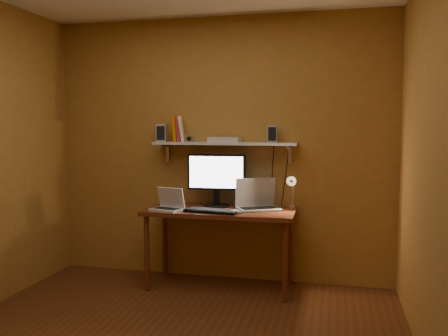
% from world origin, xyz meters
% --- Properties ---
extents(room, '(3.44, 3.24, 2.64)m').
position_xyz_m(room, '(0.00, 0.00, 1.30)').
color(room, '#593016').
rests_on(room, ground).
extents(desk, '(1.40, 0.60, 0.75)m').
position_xyz_m(desk, '(0.08, 1.28, 0.66)').
color(desk, maroon).
rests_on(desk, ground).
extents(wall_shelf, '(1.40, 0.25, 0.21)m').
position_xyz_m(wall_shelf, '(0.08, 1.47, 1.36)').
color(wall_shelf, silver).
rests_on(wall_shelf, room).
extents(monitor, '(0.57, 0.25, 0.51)m').
position_xyz_m(monitor, '(0.01, 1.42, 1.04)').
color(monitor, black).
rests_on(monitor, desk).
extents(laptop, '(0.47, 0.42, 0.29)m').
position_xyz_m(laptop, '(0.42, 1.37, 0.83)').
color(laptop, '#909298').
rests_on(laptop, desk).
extents(netbook, '(0.32, 0.27, 0.21)m').
position_xyz_m(netbook, '(-0.38, 1.14, 0.81)').
color(netbook, silver).
rests_on(netbook, desk).
extents(keyboard, '(0.51, 0.23, 0.03)m').
position_xyz_m(keyboard, '(0.04, 1.12, 0.76)').
color(keyboard, black).
rests_on(keyboard, desk).
extents(mouse, '(0.11, 0.08, 0.04)m').
position_xyz_m(mouse, '(0.26, 1.10, 0.77)').
color(mouse, silver).
rests_on(mouse, desk).
extents(desk_lamp, '(0.09, 0.23, 0.38)m').
position_xyz_m(desk_lamp, '(0.74, 1.41, 0.96)').
color(desk_lamp, silver).
rests_on(desk_lamp, desk).
extents(speaker_left, '(0.11, 0.11, 0.17)m').
position_xyz_m(speaker_left, '(-0.56, 1.46, 1.46)').
color(speaker_left, '#909298').
rests_on(speaker_left, wall_shelf).
extents(speaker_right, '(0.09, 0.09, 0.16)m').
position_xyz_m(speaker_right, '(0.54, 1.48, 1.46)').
color(speaker_right, '#909298').
rests_on(speaker_right, wall_shelf).
extents(books, '(0.17, 0.18, 0.25)m').
position_xyz_m(books, '(-0.40, 1.49, 1.50)').
color(books, '#C97000').
rests_on(books, wall_shelf).
extents(shelf_camera, '(0.12, 0.07, 0.07)m').
position_xyz_m(shelf_camera, '(-0.25, 1.41, 1.41)').
color(shelf_camera, silver).
rests_on(shelf_camera, wall_shelf).
extents(router, '(0.30, 0.21, 0.05)m').
position_xyz_m(router, '(0.08, 1.48, 1.40)').
color(router, silver).
rests_on(router, wall_shelf).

